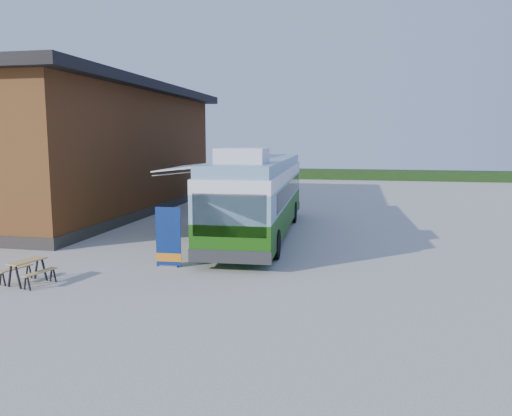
% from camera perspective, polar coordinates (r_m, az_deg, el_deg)
% --- Properties ---
extents(ground, '(100.00, 100.00, 0.00)m').
position_cam_1_polar(ground, '(18.36, -4.89, -5.82)').
color(ground, '#BCB7AD').
rests_on(ground, ground).
extents(barn, '(9.60, 21.20, 7.50)m').
position_cam_1_polar(barn, '(31.28, -18.39, 6.13)').
color(barn, brown).
rests_on(barn, ground).
extents(hedge, '(40.00, 3.00, 1.00)m').
position_cam_1_polar(hedge, '(55.29, 14.68, 3.67)').
color(hedge, '#264419').
rests_on(hedge, ground).
extents(bus, '(3.40, 13.18, 4.01)m').
position_cam_1_polar(bus, '(22.30, 0.32, 1.66)').
color(bus, '#286010').
rests_on(bus, ground).
extents(awning, '(3.26, 4.97, 0.56)m').
position_cam_1_polar(awning, '(22.67, -5.95, 4.24)').
color(awning, white).
rests_on(awning, ground).
extents(banner, '(0.90, 0.21, 2.07)m').
position_cam_1_polar(banner, '(17.27, -9.97, -3.92)').
color(banner, navy).
rests_on(banner, ground).
extents(picnic_table, '(1.51, 1.40, 0.73)m').
position_cam_1_polar(picnic_table, '(16.61, -24.69, -6.07)').
color(picnic_table, tan).
rests_on(picnic_table, ground).
extents(person_a, '(0.80, 0.83, 1.91)m').
position_cam_1_polar(person_a, '(25.45, 0.25, 0.25)').
color(person_a, '#999999').
rests_on(person_a, ground).
extents(person_b, '(1.10, 1.17, 1.92)m').
position_cam_1_polar(person_b, '(25.53, -3.43, 0.27)').
color(person_b, '#999999').
rests_on(person_b, ground).
extents(slurry_tanker, '(3.63, 6.63, 2.57)m').
position_cam_1_polar(slurry_tanker, '(31.08, -4.00, 2.60)').
color(slurry_tanker, '#18881D').
rests_on(slurry_tanker, ground).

